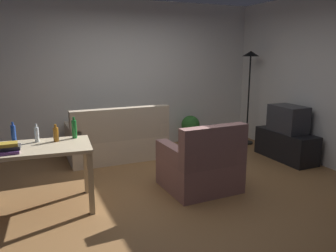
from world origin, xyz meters
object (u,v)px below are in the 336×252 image
object	(u,v)px
tv_stand	(286,145)
bottle_blue	(14,135)
couch	(118,141)
armchair	(201,166)
bottle_amber	(56,134)
bottle_green	(74,129)
desk	(36,156)
potted_plant	(190,128)
book_stack	(8,148)
torchiere_lamp	(250,72)
tv	(288,119)
bottle_clear	(37,134)

from	to	relation	value
tv_stand	bottle_blue	bearing A→B (deg)	92.11
couch	armchair	world-z (taller)	same
bottle_amber	bottle_green	xyz separation A→B (m)	(0.22, 0.07, 0.03)
couch	desk	world-z (taller)	couch
potted_plant	book_stack	size ratio (longest dim) A/B	2.22
torchiere_lamp	book_stack	bearing A→B (deg)	-159.84
couch	bottle_blue	size ratio (longest dim) A/B	6.03
potted_plant	bottle_blue	bearing A→B (deg)	-152.10
tv_stand	potted_plant	bearing A→B (deg)	35.17
couch	tv	world-z (taller)	same
couch	bottle_clear	distance (m)	1.92
bottle_amber	book_stack	distance (m)	0.58
tv_stand	bottle_green	size ratio (longest dim) A/B	4.18
bottle_clear	tv	bearing A→B (deg)	1.69
potted_plant	book_stack	xyz separation A→B (m)	(-3.17, -1.96, 0.48)
tv	bottle_green	distance (m)	3.50
torchiere_lamp	bottle_green	bearing A→B (deg)	-161.03
armchair	bottle_green	bearing A→B (deg)	-17.85
desk	bottle_amber	size ratio (longest dim) A/B	6.13
torchiere_lamp	bottle_blue	world-z (taller)	torchiere_lamp
tv	armchair	distance (m)	2.07
torchiere_lamp	tv	bearing A→B (deg)	-89.81
tv	desk	distance (m)	3.97
bottle_clear	armchair	bearing A→B (deg)	-12.54
bottle_amber	bottle_green	size ratio (longest dim) A/B	0.78
couch	armchair	xyz separation A→B (m)	(0.66, -1.74, 0.01)
armchair	bottle_clear	size ratio (longest dim) A/B	4.29
desk	couch	bearing A→B (deg)	53.35
tv_stand	bottle_green	bearing A→B (deg)	91.80
bottle_blue	bottle_green	distance (m)	0.68
tv_stand	bottle_clear	world-z (taller)	bottle_clear
bottle_amber	bottle_green	bearing A→B (deg)	16.97
bottle_blue	bottle_clear	xyz separation A→B (m)	(0.24, 0.04, -0.03)
bottle_clear	bottle_amber	bearing A→B (deg)	-16.74
couch	armchair	size ratio (longest dim) A/B	1.74
couch	bottle_clear	size ratio (longest dim) A/B	7.47
couch	book_stack	bearing A→B (deg)	45.62
desk	bottle_blue	xyz separation A→B (m)	(-0.22, 0.15, 0.23)
tv	tv_stand	bearing A→B (deg)	90.00
armchair	bottle_green	world-z (taller)	bottle_green
armchair	bottle_amber	world-z (taller)	bottle_amber
bottle_amber	tv_stand	bearing A→B (deg)	2.75
tv	book_stack	world-z (taller)	tv
book_stack	bottle_amber	bearing A→B (deg)	29.06
tv	bottle_blue	size ratio (longest dim) A/B	2.24
potted_plant	bottle_green	distance (m)	2.97
torchiere_lamp	bottle_blue	bearing A→B (deg)	-163.38
tv_stand	armchair	size ratio (longest dim) A/B	1.19
tv_stand	desk	bearing A→B (deg)	94.43
armchair	bottle_clear	distance (m)	2.09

